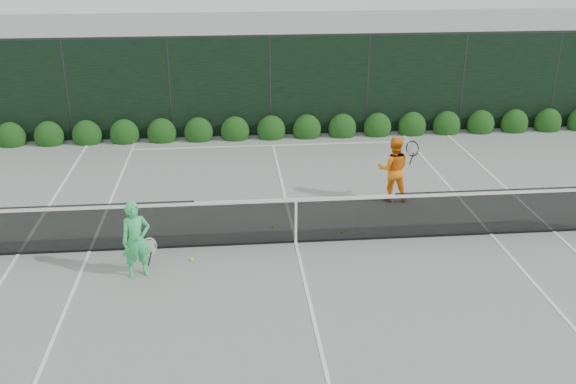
{
  "coord_description": "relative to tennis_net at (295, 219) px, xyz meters",
  "views": [
    {
      "loc": [
        -1.26,
        -11.63,
        5.9
      ],
      "look_at": [
        -0.13,
        0.3,
        1.0
      ],
      "focal_mm": 40.0,
      "sensor_mm": 36.0,
      "label": 1
    }
  ],
  "objects": [
    {
      "name": "hedge_row",
      "position": [
        0.02,
        7.15,
        -0.3
      ],
      "size": [
        31.66,
        0.65,
        0.94
      ],
      "color": "#11330E",
      "rests_on": "ground"
    },
    {
      "name": "player_woman",
      "position": [
        -2.99,
        -1.05,
        0.19
      ],
      "size": [
        0.65,
        0.51,
        1.45
      ],
      "rotation": [
        0.0,
        0.0,
        0.37
      ],
      "color": "#3BCA6C",
      "rests_on": "ground"
    },
    {
      "name": "tennis_net",
      "position": [
        0.0,
        0.0,
        0.0
      ],
      "size": [
        12.9,
        0.1,
        1.07
      ],
      "color": "black",
      "rests_on": "ground"
    },
    {
      "name": "court_lines",
      "position": [
        0.02,
        0.0,
        -0.53
      ],
      "size": [
        11.03,
        23.83,
        0.01
      ],
      "color": "white",
      "rests_on": "ground"
    },
    {
      "name": "windscreen_fence",
      "position": [
        0.02,
        -2.71,
        0.98
      ],
      "size": [
        32.0,
        21.07,
        3.06
      ],
      "color": "black",
      "rests_on": "ground"
    },
    {
      "name": "tennis_balls",
      "position": [
        -1.06,
        0.06,
        -0.5
      ],
      "size": [
        3.93,
        1.4,
        0.07
      ],
      "color": "#CEE733",
      "rests_on": "ground"
    },
    {
      "name": "player_man",
      "position": [
        2.52,
        2.02,
        0.24
      ],
      "size": [
        0.9,
        0.7,
        1.54
      ],
      "rotation": [
        0.0,
        0.0,
        2.98
      ],
      "color": "orange",
      "rests_on": "ground"
    },
    {
      "name": "ground",
      "position": [
        0.02,
        0.0,
        -0.53
      ],
      "size": [
        80.0,
        80.0,
        0.0
      ],
      "primitive_type": "plane",
      "color": "gray",
      "rests_on": "ground"
    }
  ]
}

